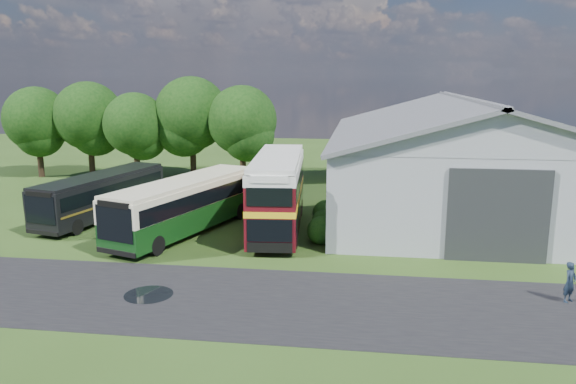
# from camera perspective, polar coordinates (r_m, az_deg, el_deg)

# --- Properties ---
(ground) EXTENTS (120.00, 120.00, 0.00)m
(ground) POSITION_cam_1_polar(r_m,az_deg,el_deg) (28.69, -8.93, -8.19)
(ground) COLOR #263E13
(ground) RESTS_ON ground
(asphalt_road) EXTENTS (60.00, 8.00, 0.02)m
(asphalt_road) POSITION_cam_1_polar(r_m,az_deg,el_deg) (25.27, -4.27, -10.92)
(asphalt_road) COLOR black
(asphalt_road) RESTS_ON ground
(puddle) EXTENTS (2.20, 2.20, 0.01)m
(puddle) POSITION_cam_1_polar(r_m,az_deg,el_deg) (26.53, -13.97, -10.12)
(puddle) COLOR black
(puddle) RESTS_ON ground
(storage_shed) EXTENTS (18.80, 24.80, 8.15)m
(storage_shed) POSITION_cam_1_polar(r_m,az_deg,el_deg) (42.68, 17.27, 3.81)
(storage_shed) COLOR gray
(storage_shed) RESTS_ON ground
(tree_far_left) EXTENTS (6.12, 6.12, 8.64)m
(tree_far_left) POSITION_cam_1_polar(r_m,az_deg,el_deg) (58.78, -24.17, 6.76)
(tree_far_left) COLOR black
(tree_far_left) RESTS_ON ground
(tree_left_a) EXTENTS (6.46, 6.46, 9.12)m
(tree_left_a) POSITION_cam_1_polar(r_m,az_deg,el_deg) (56.72, -19.61, 7.28)
(tree_left_a) COLOR black
(tree_left_a) RESTS_ON ground
(tree_left_b) EXTENTS (5.78, 5.78, 8.16)m
(tree_left_b) POSITION_cam_1_polar(r_m,az_deg,el_deg) (53.74, -15.28, 6.66)
(tree_left_b) COLOR black
(tree_left_b) RESTS_ON ground
(tree_mid) EXTENTS (6.80, 6.80, 9.60)m
(tree_mid) POSITION_cam_1_polar(r_m,az_deg,el_deg) (53.15, -9.77, 7.86)
(tree_mid) COLOR black
(tree_mid) RESTS_ON ground
(tree_right_a) EXTENTS (6.26, 6.26, 8.83)m
(tree_right_a) POSITION_cam_1_polar(r_m,az_deg,el_deg) (50.92, -4.67, 7.26)
(tree_right_a) COLOR black
(tree_right_a) RESTS_ON ground
(shrub_front) EXTENTS (1.70, 1.70, 1.70)m
(shrub_front) POSITION_cam_1_polar(r_m,az_deg,el_deg) (33.31, 3.39, -5.20)
(shrub_front) COLOR #194714
(shrub_front) RESTS_ON ground
(shrub_mid) EXTENTS (1.60, 1.60, 1.60)m
(shrub_mid) POSITION_cam_1_polar(r_m,az_deg,el_deg) (35.22, 3.65, -4.25)
(shrub_mid) COLOR #194714
(shrub_mid) RESTS_ON ground
(shrub_back) EXTENTS (1.80, 1.80, 1.80)m
(shrub_back) POSITION_cam_1_polar(r_m,az_deg,el_deg) (37.14, 3.88, -3.40)
(shrub_back) COLOR #194714
(shrub_back) RESTS_ON ground
(bus_green_single) EXTENTS (6.65, 12.62, 3.41)m
(bus_green_single) POSITION_cam_1_polar(r_m,az_deg,el_deg) (35.47, -10.39, -1.28)
(bus_green_single) COLOR black
(bus_green_single) RESTS_ON ground
(bus_maroon_double) EXTENTS (3.71, 11.42, 4.83)m
(bus_maroon_double) POSITION_cam_1_polar(r_m,az_deg,el_deg) (35.31, -1.04, -0.15)
(bus_maroon_double) COLOR black
(bus_maroon_double) RESTS_ON ground
(bus_dark_single) EXTENTS (5.03, 11.49, 3.09)m
(bus_dark_single) POSITION_cam_1_polar(r_m,az_deg,el_deg) (40.54, -18.38, -0.29)
(bus_dark_single) COLOR black
(bus_dark_single) RESTS_ON ground
(visitor_a) EXTENTS (0.78, 0.76, 1.81)m
(visitor_a) POSITION_cam_1_polar(r_m,az_deg,el_deg) (27.58, 26.72, -8.21)
(visitor_a) COLOR #172333
(visitor_a) RESTS_ON ground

